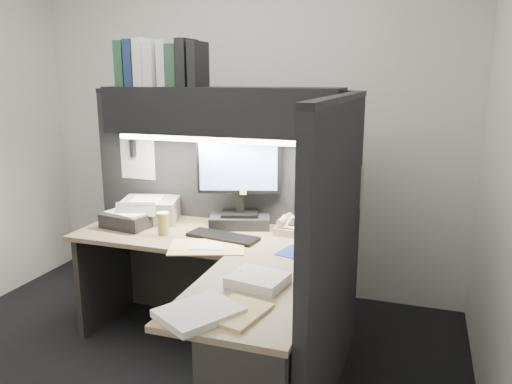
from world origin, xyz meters
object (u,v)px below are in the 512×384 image
Objects in this scene: coffee_cup at (163,224)px; printer at (150,210)px; desk at (222,323)px; keyboard at (223,237)px; monitor at (240,192)px; overhead_shelf at (221,111)px; notebook_stack at (129,219)px; telephone at (293,227)px.

coffee_cup is 0.36× the size of printer.
desk is 0.63m from keyboard.
coffee_cup is at bearing 141.80° from desk.
monitor is 0.67m from printer.
printer is (-0.25, 0.26, 0.01)m from coffee_cup.
notebook_stack is (-0.60, -0.20, -0.72)m from overhead_shelf.
telephone is (0.38, -0.03, -0.20)m from monitor.
keyboard is 0.67m from printer.
keyboard is at bearing -143.60° from telephone.
coffee_cup is at bearing -158.47° from monitor.
desk is at bearing -59.02° from keyboard.
overhead_shelf is 0.96m from notebook_stack.
monitor is at bearing 16.62° from overhead_shelf.
overhead_shelf is at bearing -175.46° from telephone.
telephone reaches higher than keyboard.
coffee_cup is at bearing -155.07° from telephone.
monitor is 4.39× the size of coffee_cup.
keyboard is 0.46m from telephone.
printer reaches higher than coffee_cup.
notebook_stack reaches higher than telephone.
notebook_stack is (-0.70, 0.04, 0.04)m from keyboard.
notebook_stack is at bearing -161.63° from overhead_shelf.
overhead_shelf is 4.10× the size of printer.
overhead_shelf is 7.54× the size of telephone.
overhead_shelf is 4.97× the size of notebook_stack.
overhead_shelf is 0.55m from monitor.
monitor is 1.58× the size of printer.
coffee_cup reaches higher than keyboard.
desk is at bearing -93.47° from monitor.
overhead_shelf is 0.80m from keyboard.
desk is 0.84m from telephone.
telephone is (0.49, -0.00, -0.73)m from overhead_shelf.
keyboard is (-0.01, -0.27, -0.23)m from monitor.
printer is 1.21× the size of notebook_stack.
coffee_cup is 0.44× the size of notebook_stack.
monitor reaches higher than coffee_cup.
desk is 4.49× the size of printer.
overhead_shelf is at bearing 179.45° from monitor.
monitor is at bearing 103.70° from desk.
overhead_shelf is 0.88m from telephone.
desk is 2.85× the size of monitor.
monitor is (0.11, 0.03, -0.53)m from overhead_shelf.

